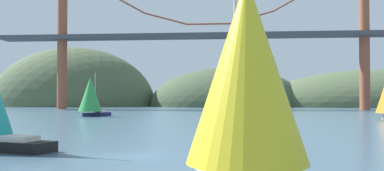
# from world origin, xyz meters

# --- Properties ---
(ground_plane) EXTENTS (360.00, 360.00, 0.00)m
(ground_plane) POSITION_xyz_m (0.00, 0.00, 0.00)
(ground_plane) COLOR #426075
(headland_center) EXTENTS (58.94, 44.00, 28.91)m
(headland_center) POSITION_xyz_m (5.00, 135.00, 0.00)
(headland_center) COLOR #425138
(headland_center) RESTS_ON ground_plane
(headland_right) EXTENTS (88.29, 44.00, 27.00)m
(headland_right) POSITION_xyz_m (60.00, 135.00, 0.00)
(headland_right) COLOR #4C5B3D
(headland_right) RESTS_ON ground_plane
(headland_left) EXTENTS (64.67, 44.00, 45.46)m
(headland_left) POSITION_xyz_m (-55.00, 135.00, 0.00)
(headland_left) COLOR #4C5B3D
(headland_left) RESTS_ON ground_plane
(suspension_bridge) EXTENTS (121.96, 6.00, 44.93)m
(suspension_bridge) POSITION_xyz_m (0.00, 95.00, 21.71)
(suspension_bridge) COLOR brown
(suspension_bridge) RESTS_ON ground_plane
(sailboat_green_sail) EXTENTS (5.61, 7.73, 8.13)m
(sailboat_green_sail) POSITION_xyz_m (-19.43, 50.69, 3.89)
(sailboat_green_sail) COLOR #191E4C
(sailboat_green_sail) RESTS_ON ground_plane
(sailboat_yellow_sail) EXTENTS (5.87, 8.42, 8.53)m
(sailboat_yellow_sail) POSITION_xyz_m (6.86, -9.26, 4.47)
(sailboat_yellow_sail) COLOR #B7B2A8
(sailboat_yellow_sail) RESTS_ON ground_plane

